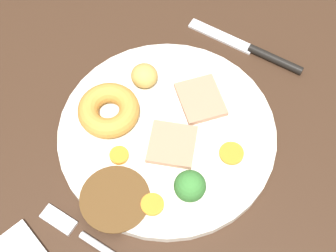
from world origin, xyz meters
TOP-DOWN VIEW (x-y plane):
  - dining_table at (0.00, 0.00)cm, footprint 120.00×84.00cm
  - dinner_plate at (0.24, 1.23)cm, footprint 29.21×29.21cm
  - gravy_pool at (-11.54, 1.28)cm, footprint 8.82×8.82cm
  - meat_slice_main at (6.48, 0.47)cm, footprint 8.57×8.73cm
  - meat_slice_under at (-1.45, -0.53)cm, footprint 7.94×7.91cm
  - yorkshire_pudding at (-2.32, 9.03)cm, footprint 8.30×8.30cm
  - roast_potato_left at (4.77, 8.20)cm, footprint 4.42×4.50cm
  - carrot_coin_front at (1.79, -7.61)cm, footprint 3.20×3.20cm
  - carrot_coin_back at (-9.60, -3.02)cm, footprint 2.87×2.87cm
  - carrot_coin_side at (-6.54, 4.31)cm, footprint 2.51×2.51cm
  - broccoli_floret at (-6.07, -6.09)cm, footprint 3.90×3.90cm
  - fork at (-17.18, 0.96)cm, footprint 2.12×15.28cm
  - knife at (18.94, -1.85)cm, footprint 2.40×18.55cm

SIDE VIEW (x-z plane):
  - dining_table at x=0.00cm, z-range 0.00..3.60cm
  - fork at x=-17.18cm, z-range 3.54..4.44cm
  - knife at x=18.94cm, z-range 3.45..4.65cm
  - dinner_plate at x=0.24cm, z-range 3.60..5.00cm
  - gravy_pool at x=-11.54cm, z-range 5.00..5.30cm
  - carrot_coin_back at x=-9.60cm, z-range 5.00..5.45cm
  - carrot_coin_front at x=1.79cm, z-range 5.00..5.48cm
  - carrot_coin_side at x=-6.54cm, z-range 5.00..5.59cm
  - meat_slice_main at x=6.48cm, z-range 5.00..5.80cm
  - meat_slice_under at x=-1.45cm, z-range 5.00..5.80cm
  - yorkshire_pudding at x=-2.32cm, z-range 5.00..7.74cm
  - roast_potato_left at x=4.77cm, z-range 5.00..8.08cm
  - broccoli_floret at x=-6.07cm, z-range 5.44..10.60cm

